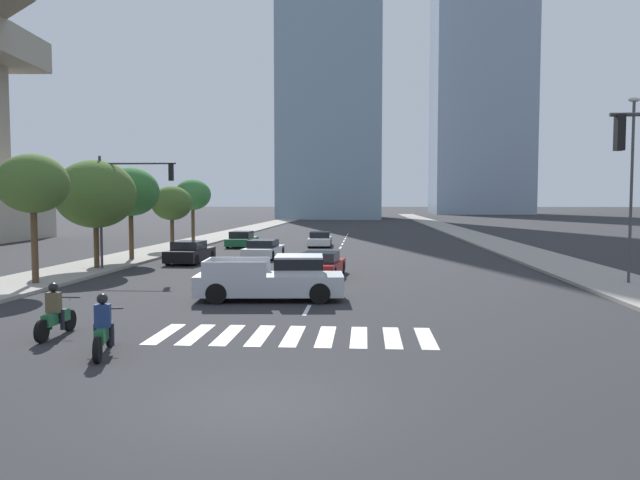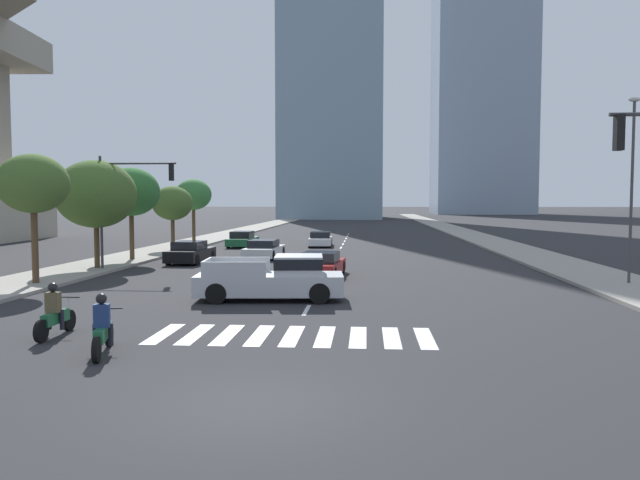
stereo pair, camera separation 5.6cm
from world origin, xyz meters
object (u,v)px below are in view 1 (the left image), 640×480
at_px(sedan_red_3, 321,265).
at_px(sedan_white_4, 320,239).
at_px(motorcycle_trailing, 56,315).
at_px(street_tree_nearest, 33,184).
at_px(street_tree_third, 130,192).
at_px(sedan_green_0, 242,240).
at_px(sedan_black_1, 190,253).
at_px(street_lamp_east, 632,177).
at_px(motorcycle_third, 104,330).
at_px(street_tree_second, 95,194).
at_px(street_tree_fifth, 193,195).
at_px(street_tree_fourth, 172,203).
at_px(traffic_signal_far, 128,192).
at_px(pickup_truck, 277,278).
at_px(sedan_white_2, 264,250).

distance_m(sedan_red_3, sedan_white_4, 20.29).
bearing_deg(sedan_red_3, motorcycle_trailing, 161.29).
xyz_separation_m(street_tree_nearest, street_tree_third, (-0.00, 10.94, -0.17)).
height_order(sedan_green_0, sedan_black_1, sedan_black_1).
relative_size(sedan_black_1, street_tree_nearest, 0.79).
xyz_separation_m(street_lamp_east, street_tree_third, (-25.65, 8.97, -0.49)).
xyz_separation_m(motorcycle_third, street_lamp_east, (17.68, 13.19, 4.15)).
relative_size(motorcycle_third, street_tree_second, 0.39).
bearing_deg(street_tree_fifth, street_tree_fourth, -90.00).
xyz_separation_m(street_tree_nearest, street_tree_fourth, (0.00, 18.86, -0.89)).
height_order(motorcycle_third, sedan_red_3, motorcycle_third).
height_order(sedan_green_0, street_tree_third, street_tree_third).
distance_m(motorcycle_trailing, sedan_white_4, 34.29).
height_order(street_tree_nearest, street_tree_third, street_tree_third).
relative_size(traffic_signal_far, street_tree_third, 1.06).
relative_size(sedan_red_3, street_tree_fourth, 0.96).
xyz_separation_m(sedan_red_3, street_tree_second, (-12.09, 1.80, 3.49)).
relative_size(pickup_truck, sedan_green_0, 1.20).
distance_m(pickup_truck, sedan_white_4, 27.35).
height_order(street_tree_nearest, street_tree_fourth, street_tree_nearest).
bearing_deg(pickup_truck, street_tree_fourth, 111.96).
xyz_separation_m(sedan_white_2, street_tree_third, (-7.69, -2.77, 3.68)).
xyz_separation_m(street_lamp_east, street_tree_fourth, (-25.65, 16.89, -1.20)).
bearing_deg(street_tree_nearest, street_tree_fifth, 90.00).
distance_m(pickup_truck, street_tree_nearest, 11.89).
bearing_deg(sedan_white_4, street_tree_nearest, 154.94).
relative_size(motorcycle_third, pickup_truck, 0.39).
xyz_separation_m(sedan_white_4, street_tree_second, (-10.53, -18.43, 3.50)).
height_order(motorcycle_third, sedan_white_2, motorcycle_third).
relative_size(traffic_signal_far, street_lamp_east, 0.74).
height_order(sedan_white_2, sedan_red_3, sedan_red_3).
relative_size(motorcycle_third, sedan_white_2, 0.46).
xyz_separation_m(sedan_green_0, sedan_white_4, (6.25, 1.08, -0.03)).
distance_m(motorcycle_trailing, motorcycle_third, 2.75).
distance_m(sedan_green_0, sedan_red_3, 20.68).
distance_m(sedan_green_0, sedan_black_1, 13.07).
xyz_separation_m(motorcycle_third, sedan_red_3, (4.12, 15.50, -0.01)).
height_order(sedan_green_0, sedan_white_2, sedan_green_0).
distance_m(sedan_green_0, street_tree_fifth, 5.69).
xyz_separation_m(traffic_signal_far, street_tree_second, (-1.89, 0.28, -0.12)).
height_order(sedan_black_1, street_lamp_east, street_lamp_east).
bearing_deg(street_lamp_east, street_tree_second, 170.91).
bearing_deg(street_tree_fifth, motorcycle_trailing, -80.18).
xyz_separation_m(motorcycle_third, sedan_green_0, (-3.68, 34.65, 0.00)).
bearing_deg(street_tree_fourth, street_tree_fifth, 90.00).
distance_m(motorcycle_trailing, street_tree_third, 21.54).
bearing_deg(traffic_signal_far, motorcycle_third, -70.34).
bearing_deg(street_tree_second, street_tree_third, 90.00).
bearing_deg(sedan_white_2, motorcycle_third, -175.83).
bearing_deg(street_tree_third, pickup_truck, -51.49).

